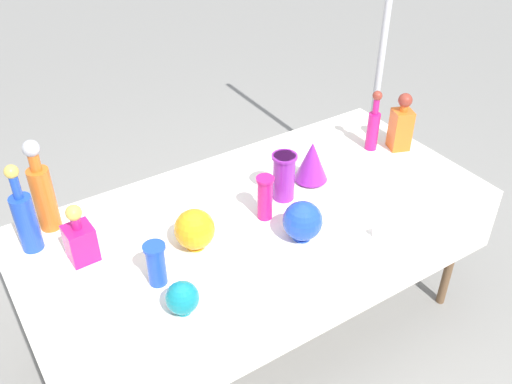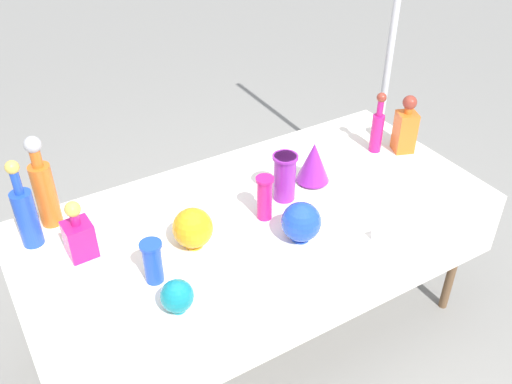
# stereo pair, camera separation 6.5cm
# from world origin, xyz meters

# --- Properties ---
(ground_plane) EXTENTS (40.00, 40.00, 0.00)m
(ground_plane) POSITION_xyz_m (0.00, 0.00, 0.00)
(ground_plane) COLOR gray
(display_table) EXTENTS (2.08, 0.99, 0.76)m
(display_table) POSITION_xyz_m (0.00, -0.04, 0.70)
(display_table) COLOR white
(display_table) RESTS_ON ground
(tall_bottle_0) EXTENTS (0.06, 0.06, 0.32)m
(tall_bottle_0) POSITION_xyz_m (0.78, 0.12, 0.90)
(tall_bottle_0) COLOR #C61972
(tall_bottle_0) RESTS_ON display_table
(tall_bottle_1) EXTENTS (0.09, 0.09, 0.42)m
(tall_bottle_1) POSITION_xyz_m (-0.79, 0.38, 0.94)
(tall_bottle_1) COLOR orange
(tall_bottle_1) RESTS_ON display_table
(tall_bottle_2) EXTENTS (0.09, 0.09, 0.40)m
(tall_bottle_2) POSITION_xyz_m (-0.89, 0.28, 0.91)
(tall_bottle_2) COLOR blue
(tall_bottle_2) RESTS_ON display_table
(square_decanter_0) EXTENTS (0.11, 0.11, 0.26)m
(square_decanter_0) POSITION_xyz_m (-0.74, 0.11, 0.86)
(square_decanter_0) COLOR #C61972
(square_decanter_0) RESTS_ON display_table
(square_decanter_1) EXTENTS (0.12, 0.12, 0.31)m
(square_decanter_1) POSITION_xyz_m (0.91, 0.05, 0.89)
(square_decanter_1) COLOR orange
(square_decanter_1) RESTS_ON display_table
(slender_vase_0) EXTENTS (0.08, 0.08, 0.20)m
(slender_vase_0) POSITION_xyz_m (0.01, -0.06, 0.87)
(slender_vase_0) COLOR #C61972
(slender_vase_0) RESTS_ON display_table
(slender_vase_1) EXTENTS (0.11, 0.11, 0.22)m
(slender_vase_1) POSITION_xyz_m (0.16, 0.02, 0.88)
(slender_vase_1) COLOR purple
(slender_vase_1) RESTS_ON display_table
(slender_vase_2) EXTENTS (0.08, 0.08, 0.18)m
(slender_vase_2) POSITION_xyz_m (-0.55, -0.17, 0.86)
(slender_vase_2) COLOR blue
(slender_vase_2) RESTS_ON display_table
(fluted_vase_0) EXTENTS (0.16, 0.16, 0.21)m
(fluted_vase_0) POSITION_xyz_m (0.34, 0.06, 0.87)
(fluted_vase_0) COLOR purple
(fluted_vase_0) RESTS_ON display_table
(round_bowl_0) EXTENTS (0.16, 0.16, 0.17)m
(round_bowl_0) POSITION_xyz_m (0.06, -0.26, 0.85)
(round_bowl_0) COLOR blue
(round_bowl_0) RESTS_ON display_table
(round_bowl_1) EXTENTS (0.12, 0.12, 0.13)m
(round_bowl_1) POSITION_xyz_m (-0.54, -0.36, 0.83)
(round_bowl_1) COLOR teal
(round_bowl_1) RESTS_ON display_table
(round_bowl_2) EXTENTS (0.17, 0.17, 0.17)m
(round_bowl_2) POSITION_xyz_m (-0.34, -0.07, 0.85)
(round_bowl_2) COLOR orange
(round_bowl_2) RESTS_ON display_table
(price_tag_left) EXTENTS (0.06, 0.02, 0.05)m
(price_tag_left) POSITION_xyz_m (0.33, -0.42, 0.78)
(price_tag_left) COLOR white
(price_tag_left) RESTS_ON display_table
(cardboard_box_behind_left) EXTENTS (0.52, 0.38, 0.41)m
(cardboard_box_behind_left) POSITION_xyz_m (-0.42, 0.90, 0.16)
(cardboard_box_behind_left) COLOR tan
(cardboard_box_behind_left) RESTS_ON ground
(canopy_pole) EXTENTS (0.18, 0.18, 2.26)m
(canopy_pole) POSITION_xyz_m (1.35, 0.69, 0.88)
(canopy_pole) COLOR silver
(canopy_pole) RESTS_ON ground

